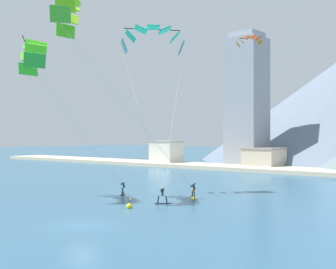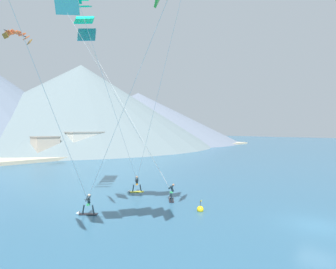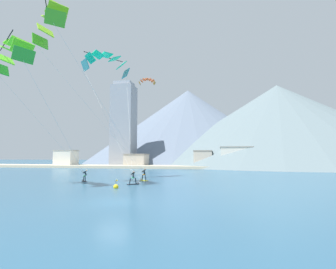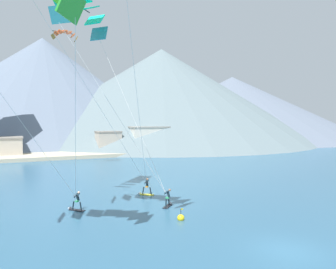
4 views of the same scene
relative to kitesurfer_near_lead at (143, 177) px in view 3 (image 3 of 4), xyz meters
name	(u,v)px [view 3 (image 3 of 4)]	position (x,y,z in m)	size (l,w,h in m)	color
ground_plane	(114,202)	(2.49, -16.96, -0.53)	(400.00, 400.00, 0.00)	#2D5B7A
kitesurfer_near_lead	(143,177)	(0.00, 0.00, 0.00)	(1.59, 1.43, 1.78)	yellow
kitesurfer_near_trail	(84,178)	(-7.43, -2.87, -0.06)	(1.46, 1.57, 1.68)	black
kitesurfer_mid_center	(135,180)	(0.33, -5.03, -0.05)	(1.49, 1.53, 1.70)	black
parafoil_kite_near_lead	(52,22)	(-8.43, -9.67, 18.46)	(12.05, 12.86, 19.16)	green
parafoil_kite_near_trail	(13,53)	(-11.83, -11.35, 14.28)	(8.07, 10.97, 14.75)	green
parafoil_kite_mid_center	(106,62)	(-6.14, 0.62, 17.24)	(9.27, 8.92, 17.70)	teal
parafoil_kite_distant_high_outer	(147,81)	(-5.04, 20.51, 19.93)	(3.89, 1.84, 1.44)	#95611D
race_marker_buoy	(116,187)	(-0.48, -9.02, -0.38)	(0.56, 0.56, 1.02)	yellow
shoreline_strip	(189,167)	(2.49, 37.96, -0.18)	(180.00, 10.00, 0.70)	beige
shore_building_harbour_front	(66,158)	(-36.27, 39.42, 2.14)	(6.14, 5.20, 5.32)	silver
shore_building_promenade_mid	(322,160)	(38.19, 41.37, 1.83)	(5.55, 4.29, 4.70)	#A89E8E
shore_building_quay_east	(203,159)	(6.44, 39.97, 2.01)	(5.29, 4.38, 5.06)	#B7AD9E
shore_building_quay_west	(236,157)	(15.63, 39.58, 2.52)	(8.74, 6.56, 6.08)	silver
shore_building_old_town	(137,160)	(-14.10, 42.36, 1.54)	(6.65, 6.78, 4.12)	#B7AD9E
highrise_tower	(124,125)	(-19.40, 44.95, 13.06)	(7.00, 7.00, 27.62)	gray
mountain_peak_west_ridge	(278,124)	(35.19, 76.42, 15.75)	(104.54, 104.54, 32.56)	slate
mountain_peak_central_summit	(188,126)	(-3.29, 92.21, 17.50)	(99.17, 99.17, 36.07)	slate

